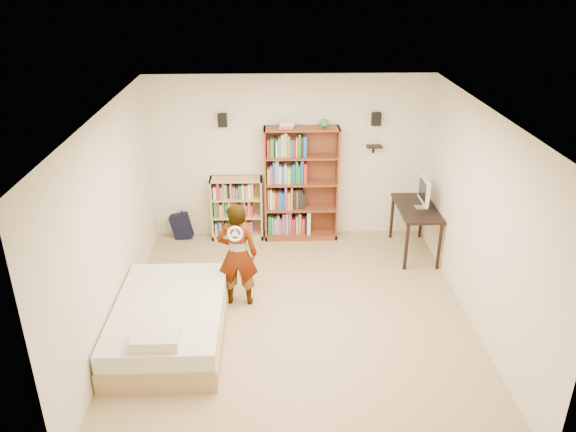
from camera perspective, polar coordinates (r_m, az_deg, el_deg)
The scene contains 14 objects.
ground at distance 7.49m, azimuth 0.84°, elevation -10.09°, with size 4.50×5.00×0.01m, color tan.
room_shell at distance 6.65m, azimuth 0.93°, elevation 2.51°, with size 4.52×5.02×2.71m.
crown_molding at distance 6.37m, azimuth 0.99°, elevation 10.11°, with size 4.50×5.00×0.06m.
speaker_left at distance 8.88m, azimuth -6.67°, elevation 9.64°, with size 0.14×0.12×0.20m, color black.
speaker_right at distance 9.01m, azimuth 8.95°, elevation 9.71°, with size 0.14×0.12×0.20m, color black.
wall_shelf at distance 9.14m, azimuth 8.76°, elevation 7.00°, with size 0.25×0.16×0.03m, color black.
tall_bookshelf at distance 9.12m, azimuth 1.35°, elevation 3.22°, with size 1.19×0.35×1.89m, color brown, non-canonical shape.
low_bookshelf at distance 9.30m, azimuth -5.21°, elevation 0.78°, with size 0.84×0.32×1.06m, color tan, non-canonical shape.
computer_desk at distance 9.05m, azimuth 12.73°, elevation -1.38°, with size 0.58×1.16×0.79m, color black, non-canonical shape.
imac at distance 8.77m, azimuth 13.50°, elevation 2.26°, with size 0.10×0.48×0.48m, color silver, non-canonical shape.
daybed at distance 7.10m, azimuth -11.95°, elevation -9.95°, with size 1.32×2.03×0.60m, color white, non-canonical shape.
person at distance 7.42m, azimuth -5.16°, elevation -3.92°, with size 0.53×0.35×1.46m, color black.
wii_wheel at distance 6.98m, azimuth -5.41°, elevation -1.82°, with size 0.20×0.20×0.04m, color silver.
navy_bag at distance 9.53m, azimuth -10.77°, elevation -0.97°, with size 0.33×0.21×0.45m, color black, non-canonical shape.
Camera 1 is at (-0.30, -6.16, 4.25)m, focal length 35.00 mm.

